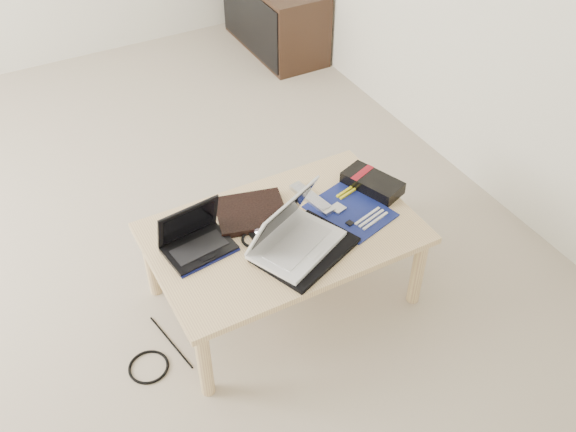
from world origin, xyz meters
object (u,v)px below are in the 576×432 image
gpu_box (372,183)px  netbook (196,240)px  coffee_table (283,239)px  media_cabinet (274,15)px  white_laptop (292,235)px

gpu_box → netbook: bearing=178.5°
coffee_table → netbook: bearing=167.3°
media_cabinet → white_laptop: white_laptop is taller
white_laptop → media_cabinet: bearing=64.1°
netbook → white_laptop: bearing=-28.7°
media_cabinet → gpu_box: media_cabinet is taller
media_cabinet → white_laptop: size_ratio=2.12×
media_cabinet → gpu_box: bearing=-106.1°
coffee_table → netbook: 0.37m
media_cabinet → coffee_table: bearing=-116.7°
white_laptop → gpu_box: (0.50, 0.16, -0.04)m
media_cabinet → netbook: bearing=-124.6°
coffee_table → media_cabinet: size_ratio=1.22×
netbook → coffee_table: bearing=-12.7°
coffee_table → netbook: size_ratio=3.80×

